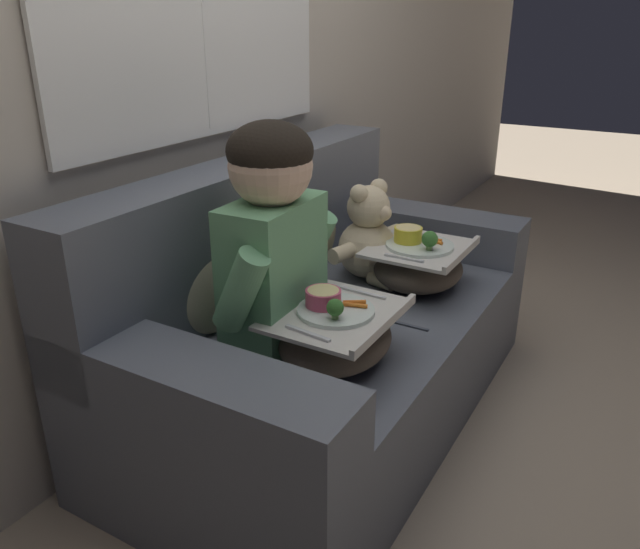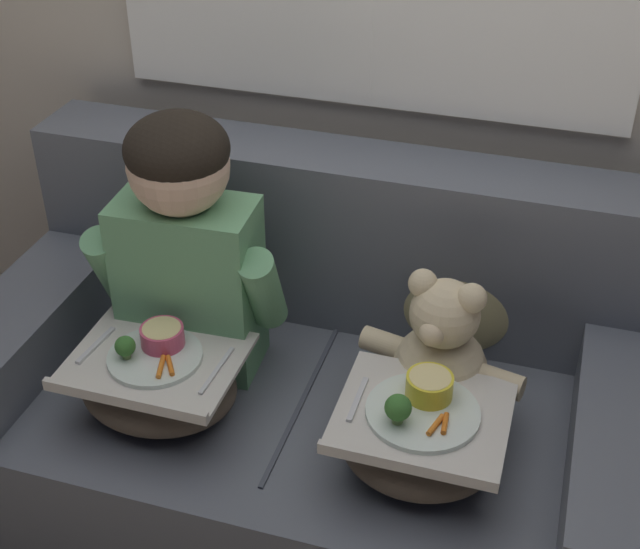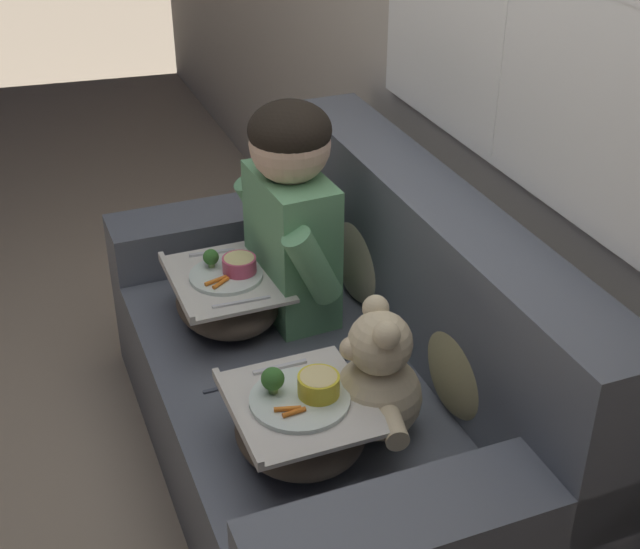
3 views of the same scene
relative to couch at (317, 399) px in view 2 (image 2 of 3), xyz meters
The scene contains 8 objects.
ground_plane 0.33m from the couch, 90.00° to the right, with size 14.00×14.00×0.00m, color tan.
couch is the anchor object (origin of this frame).
throw_pillow_behind_child 0.47m from the couch, 146.87° to the left, with size 0.37×0.18×0.38m.
throw_pillow_behind_teddy 0.47m from the couch, 33.13° to the left, with size 0.34×0.16×0.35m.
child_figure 0.57m from the couch, behind, with size 0.49×0.24×0.68m.
teddy_bear 0.41m from the couch, ahead, with size 0.40×0.29×0.37m.
lap_tray_child 0.44m from the couch, 141.40° to the right, with size 0.39×0.32×0.23m.
lap_tray_teddy 0.44m from the couch, 38.66° to the right, with size 0.37×0.34×0.24m.
Camera 2 is at (0.52, -1.60, 1.89)m, focal length 50.00 mm.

